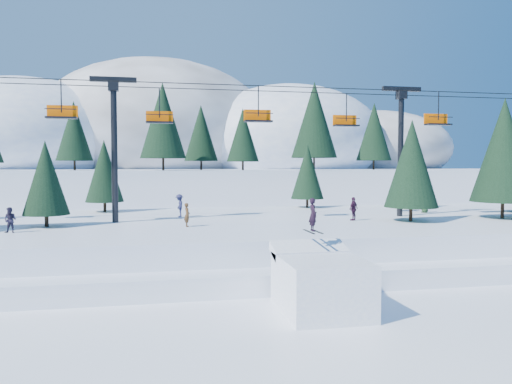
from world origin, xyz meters
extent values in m
plane|color=white|center=(0.00, 0.00, 0.00)|extent=(160.00, 160.00, 0.00)
cube|color=white|center=(0.00, 18.00, 1.25)|extent=(70.00, 22.00, 2.50)
cube|color=white|center=(0.00, 8.00, 0.55)|extent=(70.00, 6.00, 1.10)
cube|color=white|center=(0.00, 68.00, 3.00)|extent=(110.00, 60.00, 6.00)
ellipsoid|color=white|center=(-28.00, 72.00, 11.45)|extent=(36.00, 32.40, 19.80)
ellipsoid|color=#605B59|center=(-6.00, 78.00, 13.26)|extent=(44.00, 39.60, 26.40)
ellipsoid|color=white|center=(18.00, 70.00, 11.42)|extent=(34.00, 30.60, 19.72)
ellipsoid|color=#605B59|center=(38.00, 76.00, 10.12)|extent=(30.00, 27.00, 15.00)
cylinder|color=black|center=(-5.29, 40.02, 6.71)|extent=(0.26, 0.26, 1.42)
cone|color=#16301C|center=(-5.29, 40.02, 11.78)|extent=(5.27, 5.27, 8.72)
cylinder|color=black|center=(4.29, 41.26, 6.53)|extent=(0.26, 0.26, 1.06)
cone|color=#16301C|center=(4.29, 41.26, 10.31)|extent=(3.93, 3.93, 6.50)
cylinder|color=black|center=(13.33, 41.17, 6.77)|extent=(0.26, 0.26, 1.54)
cone|color=#16301C|center=(13.33, 41.17, 12.27)|extent=(5.72, 5.72, 9.46)
cylinder|color=black|center=(-15.48, 42.90, 6.57)|extent=(0.26, 0.26, 1.13)
cone|color=#16301C|center=(-15.48, 42.90, 10.62)|extent=(4.22, 4.22, 6.97)
cylinder|color=black|center=(22.53, 43.77, 6.63)|extent=(0.26, 0.26, 1.25)
cone|color=#16301C|center=(22.53, 43.77, 11.09)|extent=(4.65, 4.65, 7.69)
cylinder|color=black|center=(-0.45, 45.12, 6.58)|extent=(0.26, 0.26, 1.16)
cone|color=#16301C|center=(-0.45, 45.12, 10.71)|extent=(4.30, 4.30, 7.11)
cube|color=white|center=(1.05, 2.17, 1.21)|extent=(3.59, 4.44, 2.43)
cube|color=white|center=(1.05, 4.07, 2.48)|extent=(3.59, 1.55, 0.86)
imported|color=black|center=(1.15, 3.77, 4.22)|extent=(0.40, 0.59, 1.57)
cube|color=black|center=(0.95, 3.77, 3.42)|extent=(0.11, 1.65, 0.03)
cube|color=black|center=(1.35, 3.77, 3.42)|extent=(0.11, 1.65, 0.03)
cylinder|color=black|center=(-9.00, 18.00, 7.50)|extent=(0.44, 0.44, 10.00)
cube|color=black|center=(-9.00, 18.00, 12.60)|extent=(3.20, 0.35, 0.35)
cube|color=black|center=(-9.00, 18.00, 12.15)|extent=(0.70, 0.70, 0.70)
cylinder|color=black|center=(13.00, 18.00, 7.50)|extent=(0.44, 0.44, 10.00)
cube|color=black|center=(13.00, 18.00, 12.60)|extent=(3.20, 0.35, 0.35)
cube|color=black|center=(13.00, 18.00, 12.15)|extent=(0.70, 0.70, 0.70)
cylinder|color=black|center=(2.00, 16.80, 12.30)|extent=(46.00, 0.06, 0.06)
cylinder|color=black|center=(2.00, 19.20, 12.30)|extent=(46.00, 0.06, 0.06)
cylinder|color=black|center=(-12.29, 16.80, 11.20)|extent=(0.08, 0.08, 2.20)
cube|color=black|center=(-12.29, 16.80, 9.75)|extent=(2.00, 0.75, 0.12)
cube|color=#F55F00|center=(-12.29, 17.18, 10.20)|extent=(2.00, 0.10, 0.85)
cylinder|color=black|center=(-12.29, 16.45, 10.30)|extent=(2.00, 0.06, 0.06)
cylinder|color=black|center=(-5.82, 19.20, 11.20)|extent=(0.08, 0.08, 2.20)
cube|color=black|center=(-5.82, 19.20, 9.75)|extent=(2.00, 0.75, 0.12)
cube|color=#F55F00|center=(-5.82, 19.58, 10.20)|extent=(2.00, 0.10, 0.85)
cylinder|color=black|center=(-5.82, 18.85, 10.30)|extent=(2.00, 0.06, 0.06)
cylinder|color=black|center=(1.19, 16.80, 11.20)|extent=(0.08, 0.08, 2.20)
cube|color=black|center=(1.19, 16.80, 9.75)|extent=(2.00, 0.75, 0.12)
cube|color=#F55F00|center=(1.19, 17.18, 10.20)|extent=(2.00, 0.10, 0.85)
cylinder|color=black|center=(1.19, 16.45, 10.30)|extent=(2.00, 0.06, 0.06)
cylinder|color=black|center=(8.88, 19.20, 11.20)|extent=(0.08, 0.08, 2.20)
cube|color=black|center=(8.88, 19.20, 9.75)|extent=(2.00, 0.75, 0.12)
cube|color=#F55F00|center=(8.88, 19.58, 10.20)|extent=(2.00, 0.10, 0.85)
cylinder|color=black|center=(8.88, 18.85, 10.30)|extent=(2.00, 0.06, 0.06)
cylinder|color=black|center=(15.52, 16.80, 11.20)|extent=(0.08, 0.08, 2.20)
cube|color=black|center=(15.52, 16.80, 9.75)|extent=(2.00, 0.75, 0.12)
cube|color=#F55F00|center=(15.52, 17.18, 10.20)|extent=(2.00, 0.10, 0.85)
cylinder|color=black|center=(15.52, 16.45, 10.30)|extent=(2.00, 0.06, 0.06)
cylinder|color=black|center=(19.92, 14.90, 3.14)|extent=(0.26, 0.26, 1.29)
cone|color=#16301C|center=(19.92, 14.90, 7.74)|extent=(4.78, 4.78, 7.90)
cylinder|color=black|center=(17.36, 24.66, 2.92)|extent=(0.26, 0.26, 0.83)
cone|color=#16301C|center=(17.36, 24.66, 5.90)|extent=(3.10, 3.10, 5.13)
cylinder|color=black|center=(-10.55, 26.55, 2.94)|extent=(0.26, 0.26, 0.88)
cone|color=#16301C|center=(-10.55, 26.55, 6.10)|extent=(3.28, 3.28, 5.43)
cylinder|color=black|center=(8.24, 27.54, 2.93)|extent=(0.26, 0.26, 0.85)
cone|color=#16301C|center=(8.24, 27.54, 5.98)|extent=(3.17, 3.17, 5.24)
cylinder|color=black|center=(-13.25, 16.16, 2.90)|extent=(0.26, 0.26, 0.80)
cone|color=#16301C|center=(-13.25, 16.16, 5.75)|extent=(2.97, 2.97, 4.91)
cylinder|color=black|center=(12.00, 14.41, 3.02)|extent=(0.26, 0.26, 1.03)
cone|color=#16301C|center=(12.00, 14.41, 6.70)|extent=(3.83, 3.83, 6.34)
imported|color=#25274B|center=(-4.34, 20.76, 3.40)|extent=(0.76, 1.22, 1.80)
imported|color=#1E3A1F|center=(16.52, 20.31, 3.31)|extent=(0.78, 0.93, 1.61)
imported|color=#282237|center=(-14.73, 13.36, 3.27)|extent=(0.86, 0.74, 1.55)
imported|color=#36172F|center=(8.14, 15.74, 3.37)|extent=(1.07, 0.94, 1.73)
imported|color=#4A311A|center=(-4.13, 14.37, 3.29)|extent=(0.46, 0.62, 1.57)
cylinder|color=black|center=(6.80, 5.64, 0.45)|extent=(0.06, 0.06, 0.90)
cylinder|color=black|center=(9.55, 5.09, 0.45)|extent=(0.06, 0.06, 0.90)
cube|color=#F55F00|center=(8.17, 5.37, 0.55)|extent=(2.75, 0.59, 0.55)
cylinder|color=black|center=(9.08, 7.08, 0.45)|extent=(0.06, 0.06, 0.90)
cylinder|color=black|center=(11.85, 6.67, 0.45)|extent=(0.06, 0.06, 0.90)
cube|color=#F55F00|center=(10.47, 6.88, 0.55)|extent=(2.78, 0.45, 0.55)
camera|label=1|loc=(-6.12, -18.72, 6.52)|focal=35.00mm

